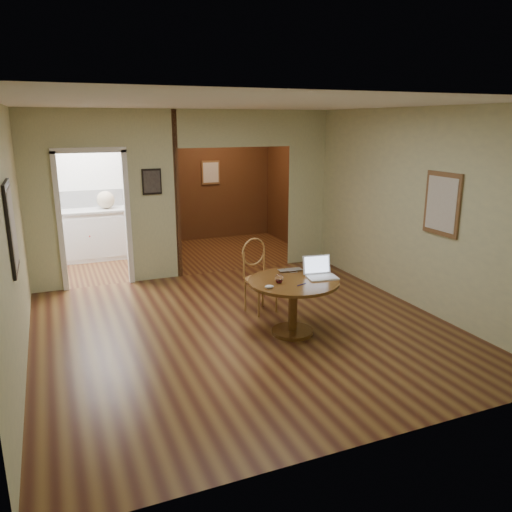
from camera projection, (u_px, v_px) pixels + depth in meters
name	position (u px, v px, depth m)	size (l,w,h in m)	color
floor	(246.00, 330.00, 6.22)	(5.00, 5.00, 0.00)	#3F1D12
room_shell	(153.00, 196.00, 8.47)	(5.20, 7.50, 5.00)	white
dining_table	(293.00, 294.00, 5.98)	(1.09, 1.09, 0.68)	brown
chair	(258.00, 271.00, 6.72)	(0.52, 0.52, 1.00)	#A86C3B
open_laptop	(320.00, 271.00, 6.06)	(0.38, 0.35, 0.25)	white
closed_laptop	(292.00, 271.00, 6.26)	(0.31, 0.20, 0.02)	silver
mouse	(269.00, 287.00, 5.64)	(0.10, 0.06, 0.04)	white
wine_glass	(279.00, 279.00, 5.83)	(0.10, 0.10, 0.11)	white
pen	(302.00, 284.00, 5.77)	(0.01, 0.01, 0.14)	#0C1058
kitchen_cabinet	(97.00, 234.00, 9.34)	(2.06, 0.60, 0.94)	white
grocery_bag	(106.00, 200.00, 9.25)	(0.33, 0.28, 0.33)	#C3B68F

